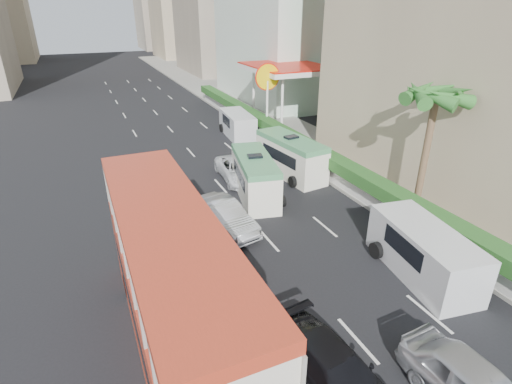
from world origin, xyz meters
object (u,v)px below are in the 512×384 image
double_decker_bus (173,289)px  shell_station (286,96)px  minibus_far (291,157)px  van_asset (239,179)px  panel_van_near (423,252)px  panel_van_far (237,124)px  car_silver_lane_a (224,229)px  minibus_near (255,177)px  palm_tree (425,157)px

double_decker_bus → shell_station: 28.02m
minibus_far → shell_station: shell_station is taller
van_asset → panel_van_near: 12.96m
minibus_far → panel_van_far: size_ratio=1.15×
shell_station → panel_van_far: bearing=-166.3°
minibus_far → panel_van_near: size_ratio=1.09×
panel_van_near → panel_van_far: (0.25, 21.64, -0.06)m
car_silver_lane_a → van_asset: (3.08, 5.68, 0.00)m
car_silver_lane_a → panel_van_near: bearing=-59.1°
double_decker_bus → minibus_far: bearing=48.6°
panel_van_near → panel_van_far: bearing=98.1°
minibus_near → panel_van_far: size_ratio=1.12×
car_silver_lane_a → shell_station: bearing=41.4°
car_silver_lane_a → panel_van_far: panel_van_far is taller
shell_station → panel_van_near: bearing=-103.9°
double_decker_bus → minibus_near: size_ratio=1.98×
shell_station → minibus_near: bearing=-124.3°
minibus_far → panel_van_near: 11.91m
minibus_near → panel_van_near: (3.33, -9.74, -0.18)m
palm_tree → shell_station: palm_tree is taller
car_silver_lane_a → palm_tree: bearing=-28.2°
car_silver_lane_a → minibus_far: (6.53, 5.09, 1.27)m
car_silver_lane_a → minibus_near: size_ratio=0.82×
double_decker_bus → panel_van_far: size_ratio=2.21×
shell_station → double_decker_bus: bearing=-124.8°
double_decker_bus → palm_tree: bearing=16.2°
shell_station → van_asset: bearing=-130.5°
minibus_far → panel_van_far: bearing=83.0°
van_asset → minibus_far: minibus_far is taller
panel_van_near → palm_tree: palm_tree is taller
panel_van_near → palm_tree: (3.49, 3.97, 2.33)m
car_silver_lane_a → double_decker_bus: bearing=-132.2°
panel_van_far → minibus_near: bearing=-101.7°
palm_tree → car_silver_lane_a: bearing=163.8°
minibus_near → van_asset: bearing=100.6°
van_asset → shell_station: (8.94, 10.47, 2.75)m
van_asset → palm_tree: bearing=-47.5°
van_asset → palm_tree: 11.39m
minibus_far → double_decker_bus: bearing=-138.1°
double_decker_bus → van_asset: size_ratio=2.29×
double_decker_bus → van_asset: double_decker_bus is taller
minibus_far → minibus_near: bearing=-155.1°
car_silver_lane_a → palm_tree: (9.82, -2.85, 3.38)m
double_decker_bus → van_asset: (7.06, 12.53, -2.53)m
double_decker_bus → car_silver_lane_a: bearing=59.8°
panel_van_near → panel_van_far: size_ratio=1.06×
double_decker_bus → panel_van_far: double_decker_bus is taller
car_silver_lane_a → minibus_far: 8.38m
minibus_near → palm_tree: 9.18m
van_asset → shell_station: size_ratio=0.60×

